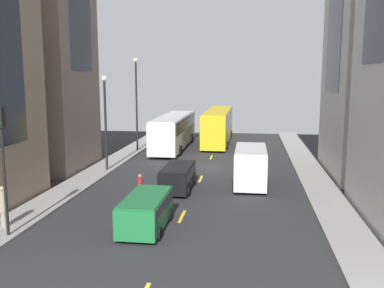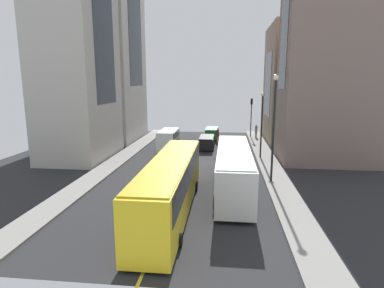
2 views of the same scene
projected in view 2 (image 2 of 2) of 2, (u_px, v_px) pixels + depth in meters
name	position (u px, v px, depth m)	size (l,w,h in m)	color
ground_plane	(192.00, 162.00, 34.01)	(42.34, 42.34, 0.00)	#28282B
sidewalk_west	(269.00, 164.00, 33.14)	(2.19, 44.00, 0.15)	gray
sidewalk_east	(119.00, 160.00, 34.85)	(2.19, 44.00, 0.15)	gray
lane_stripe_0	(205.00, 132.00, 54.50)	(0.16, 2.00, 0.01)	yellow
lane_stripe_1	(201.00, 141.00, 46.30)	(0.16, 2.00, 0.01)	yellow
lane_stripe_2	(196.00, 154.00, 38.10)	(0.16, 2.00, 0.01)	yellow
lane_stripe_3	(187.00, 173.00, 29.91)	(0.16, 2.00, 0.01)	yellow
lane_stripe_4	(172.00, 208.00, 21.71)	(0.16, 2.00, 0.01)	yellow
lane_stripe_5	(138.00, 284.00, 13.51)	(0.16, 2.00, 0.01)	yellow
building_west_0	(293.00, 85.00, 44.85)	(6.95, 11.35, 16.16)	#937760
building_east_0	(101.00, 15.00, 44.53)	(9.76, 11.34, 35.29)	beige
building_east_1	(75.00, 32.00, 33.61)	(6.45, 9.89, 27.27)	#B7B2A8
city_bus_white	(234.00, 166.00, 24.86)	(2.80, 12.89, 3.35)	silver
streetcar_yellow	(171.00, 181.00, 20.58)	(2.70, 14.22, 3.59)	yellow
delivery_van_white	(168.00, 139.00, 39.57)	(2.25, 5.21, 2.58)	white
car_green_0	(212.00, 132.00, 47.94)	(2.04, 4.36, 1.64)	#1E7238
car_black_1	(207.00, 141.00, 40.88)	(1.96, 4.41, 1.58)	black
pedestrian_waiting_curb	(218.00, 135.00, 45.16)	(0.33, 0.33, 2.05)	gold
pedestrian_crossing_near	(256.00, 131.00, 48.27)	(0.39, 0.39, 2.01)	gray
traffic_light_near_corner	(251.00, 110.00, 48.70)	(0.32, 0.44, 5.84)	black
streetlamp_near	(274.00, 119.00, 26.05)	(0.44, 0.44, 8.86)	black
streetlamp_far	(262.00, 118.00, 35.04)	(0.44, 0.44, 7.18)	black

